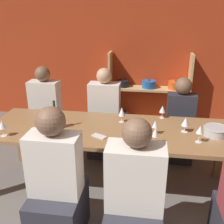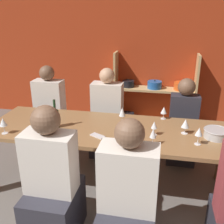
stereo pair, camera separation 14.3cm
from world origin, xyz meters
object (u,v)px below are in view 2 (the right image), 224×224
(shelf_unit, at_px, (153,97))
(wine_glass_red_b, at_px, (154,126))
(person_far_b, at_px, (107,123))
(person_near_c, at_px, (128,208))
(wine_glass_empty_c, at_px, (164,110))
(cell_phone, at_px, (98,136))
(person_near_a, at_px, (53,192))
(wine_glass_red_c, at_px, (185,124))
(wine_glass_empty_a, at_px, (199,132))
(wine_bottle_green, at_px, (55,117))
(wine_glass_white_a, at_px, (153,134))
(person_far_c, at_px, (182,130))
(mixing_bowl, at_px, (216,133))
(wine_glass_red_a, at_px, (122,112))
(wine_glass_empty_b, at_px, (3,122))
(person_far_a, at_px, (51,117))
(dining_table, at_px, (110,135))

(shelf_unit, xyz_separation_m, wine_glass_red_b, (0.10, -1.93, 0.33))
(person_far_b, relative_size, person_near_c, 1.01)
(wine_glass_red_b, height_order, wine_glass_empty_c, wine_glass_empty_c)
(cell_phone, height_order, person_near_a, person_near_a)
(wine_glass_red_c, bearing_deg, wine_glass_empty_a, -63.82)
(shelf_unit, height_order, person_near_c, shelf_unit)
(wine_bottle_green, xyz_separation_m, wine_glass_white_a, (1.04, -0.20, -0.00))
(shelf_unit, height_order, cell_phone, shelf_unit)
(wine_bottle_green, relative_size, person_near_a, 0.25)
(wine_glass_red_c, height_order, person_far_c, person_far_c)
(mixing_bowl, distance_m, person_far_b, 1.52)
(person_near_a, xyz_separation_m, person_far_b, (0.14, 1.56, -0.01))
(shelf_unit, height_order, person_far_c, shelf_unit)
(wine_glass_white_a, bearing_deg, shelf_unit, 92.72)
(wine_glass_red_a, relative_size, person_far_b, 0.15)
(wine_glass_empty_b, relative_size, person_near_c, 0.14)
(wine_bottle_green, bearing_deg, person_far_c, 31.23)
(wine_glass_red_b, bearing_deg, person_far_a, 149.88)
(wine_glass_empty_a, bearing_deg, wine_glass_red_a, 154.25)
(wine_glass_white_a, relative_size, person_far_b, 0.14)
(wine_glass_red_c, bearing_deg, wine_glass_red_a, 166.78)
(person_far_b, bearing_deg, person_near_a, 84.93)
(person_far_a, bearing_deg, wine_bottle_green, 118.15)
(wine_glass_empty_a, bearing_deg, person_far_a, 152.57)
(wine_glass_empty_b, distance_m, person_far_a, 1.22)
(wine_glass_red_b, relative_size, cell_phone, 0.88)
(dining_table, relative_size, person_far_c, 2.37)
(mixing_bowl, height_order, cell_phone, mixing_bowl)
(person_near_c, bearing_deg, wine_bottle_green, 139.77)
(wine_glass_red_a, distance_m, person_far_a, 1.38)
(wine_glass_empty_a, relative_size, wine_glass_empty_c, 1.14)
(wine_glass_red_a, distance_m, wine_glass_empty_b, 1.24)
(mixing_bowl, relative_size, person_far_b, 0.20)
(wine_glass_empty_b, xyz_separation_m, person_near_a, (0.70, -0.46, -0.39))
(wine_glass_empty_a, height_order, wine_glass_red_a, wine_glass_red_a)
(person_near_a, height_order, person_far_c, person_near_a)
(shelf_unit, height_order, person_near_a, shelf_unit)
(wine_glass_red_c, relative_size, wine_glass_empty_c, 1.05)
(mixing_bowl, relative_size, wine_glass_empty_c, 1.63)
(wine_glass_empty_b, bearing_deg, shelf_unit, 57.58)
(mixing_bowl, bearing_deg, wine_bottle_green, -177.52)
(wine_glass_red_b, bearing_deg, wine_glass_red_a, 145.18)
(wine_glass_white_a, relative_size, person_near_c, 0.14)
(wine_glass_empty_a, relative_size, wine_glass_red_c, 1.08)
(wine_glass_white_a, bearing_deg, wine_bottle_green, 169.30)
(wine_glass_red_a, xyz_separation_m, person_near_a, (-0.44, -0.98, -0.39))
(wine_glass_white_a, bearing_deg, person_far_b, 122.43)
(wine_glass_red_c, bearing_deg, person_near_c, -117.86)
(shelf_unit, height_order, wine_glass_red_b, shelf_unit)
(wine_glass_empty_c, distance_m, person_near_a, 1.51)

